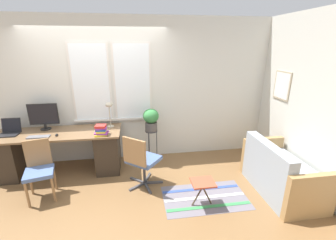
# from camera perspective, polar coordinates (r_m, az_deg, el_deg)

# --- Properties ---
(ground_plane) EXTENTS (14.00, 14.00, 0.00)m
(ground_plane) POSITION_cam_1_polar(r_m,az_deg,el_deg) (4.17, -16.50, -14.13)
(ground_plane) COLOR brown
(wall_back_with_window) EXTENTS (9.00, 0.12, 2.70)m
(wall_back_with_window) POSITION_cam_1_polar(r_m,az_deg,el_deg) (4.41, -16.69, 6.77)
(wall_back_with_window) COLOR silver
(wall_back_with_window) RESTS_ON ground_plane
(wall_right_with_picture) EXTENTS (0.08, 9.00, 2.70)m
(wall_right_with_picture) POSITION_cam_1_polar(r_m,az_deg,el_deg) (4.46, 28.22, 5.41)
(wall_right_with_picture) COLOR silver
(wall_right_with_picture) RESTS_ON ground_plane
(desk) EXTENTS (2.11, 0.72, 0.76)m
(desk) POSITION_cam_1_polar(r_m,az_deg,el_deg) (4.45, -25.57, -7.11)
(desk) COLOR brown
(desk) RESTS_ON ground_plane
(laptop) EXTENTS (0.30, 0.29, 0.25)m
(laptop) POSITION_cam_1_polar(r_m,az_deg,el_deg) (4.64, -35.26, -2.29)
(laptop) COLOR black
(laptop) RESTS_ON desk
(monitor) EXTENTS (0.49, 0.18, 0.47)m
(monitor) POSITION_cam_1_polar(r_m,az_deg,el_deg) (4.50, -29.05, 0.95)
(monitor) COLOR black
(monitor) RESTS_ON desk
(keyboard) EXTENTS (0.34, 0.12, 0.02)m
(keyboard) POSITION_cam_1_polar(r_m,az_deg,el_deg) (4.24, -30.02, -3.73)
(keyboard) COLOR slate
(keyboard) RESTS_ON desk
(mouse) EXTENTS (0.04, 0.07, 0.04)m
(mouse) POSITION_cam_1_polar(r_m,az_deg,el_deg) (4.16, -26.44, -3.42)
(mouse) COLOR black
(mouse) RESTS_ON desk
(desk_lamp) EXTENTS (0.13, 0.13, 0.46)m
(desk_lamp) POSITION_cam_1_polar(r_m,az_deg,el_deg) (4.18, -14.71, 2.92)
(desk_lamp) COLOR #BCB299
(desk_lamp) RESTS_ON desk
(book_stack) EXTENTS (0.24, 0.19, 0.17)m
(book_stack) POSITION_cam_1_polar(r_m,az_deg,el_deg) (3.90, -16.65, -2.58)
(book_stack) COLOR yellow
(book_stack) RESTS_ON desk
(desk_chair_wooden) EXTENTS (0.46, 0.47, 0.87)m
(desk_chair_wooden) POSITION_cam_1_polar(r_m,az_deg,el_deg) (3.88, -29.93, -10.57)
(desk_chair_wooden) COLOR olive
(desk_chair_wooden) RESTS_ON ground_plane
(office_chair_swivel) EXTENTS (0.62, 0.62, 0.90)m
(office_chair_swivel) POSITION_cam_1_polar(r_m,az_deg,el_deg) (3.61, -6.82, -9.97)
(office_chair_swivel) COLOR #47474C
(office_chair_swivel) RESTS_ON ground_plane
(couch_loveseat) EXTENTS (0.72, 1.28, 0.81)m
(couch_loveseat) POSITION_cam_1_polar(r_m,az_deg,el_deg) (3.97, 26.56, -12.25)
(couch_loveseat) COLOR #9EA8B2
(couch_loveseat) RESTS_ON ground_plane
(plant_stand) EXTENTS (0.24, 0.24, 0.67)m
(plant_stand) POSITION_cam_1_polar(r_m,az_deg,el_deg) (4.28, -4.25, -3.80)
(plant_stand) COLOR #333338
(plant_stand) RESTS_ON ground_plane
(potted_plant) EXTENTS (0.29, 0.29, 0.42)m
(potted_plant) POSITION_cam_1_polar(r_m,az_deg,el_deg) (4.17, -4.35, 0.35)
(potted_plant) COLOR #514C47
(potted_plant) RESTS_ON plant_stand
(floor_rug_striped) EXTENTS (1.26, 0.73, 0.01)m
(floor_rug_striped) POSITION_cam_1_polar(r_m,az_deg,el_deg) (3.64, 9.36, -18.83)
(floor_rug_striped) COLOR slate
(floor_rug_striped) RESTS_ON ground_plane
(folding_stool) EXTENTS (0.33, 0.28, 0.39)m
(folding_stool) POSITION_cam_1_polar(r_m,az_deg,el_deg) (3.31, 8.83, -15.88)
(folding_stool) COLOR #B24C33
(folding_stool) RESTS_ON ground_plane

